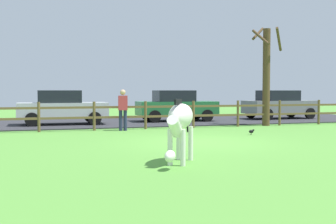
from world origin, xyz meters
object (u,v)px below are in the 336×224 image
object	(u,v)px
parked_car_silver	(62,107)
visitor_near_fence	(123,108)
parked_car_grey	(279,104)
zebra	(180,121)
crow_on_grass	(251,131)
parked_car_green	(176,105)
bare_tree	(266,74)

from	to	relation	value
parked_car_silver	visitor_near_fence	distance (m)	4.05
parked_car_grey	zebra	bearing A→B (deg)	-129.89
zebra	parked_car_grey	xyz separation A→B (m)	(10.13, 12.12, -0.08)
zebra	parked_car_silver	xyz separation A→B (m)	(-1.66, 11.54, -0.08)
crow_on_grass	parked_car_silver	xyz separation A→B (m)	(-6.19, 6.49, 0.72)
parked_car_silver	parked_car_grey	bearing A→B (deg)	2.84
parked_car_silver	parked_car_grey	world-z (taller)	same
visitor_near_fence	parked_car_grey	bearing A→B (deg)	22.65
parked_car_green	visitor_near_fence	world-z (taller)	visitor_near_fence
bare_tree	parked_car_grey	xyz separation A→B (m)	(2.95, 3.57, -1.52)
bare_tree	visitor_near_fence	world-z (taller)	bare_tree
visitor_near_fence	zebra	bearing A→B (deg)	-93.16
zebra	visitor_near_fence	world-z (taller)	visitor_near_fence
visitor_near_fence	crow_on_grass	bearing A→B (deg)	-36.67
crow_on_grass	parked_car_grey	bearing A→B (deg)	51.62
bare_tree	zebra	size ratio (longest dim) A/B	2.68
parked_car_green	crow_on_grass	bearing A→B (deg)	-86.08
zebra	parked_car_green	size ratio (longest dim) A/B	0.42
parked_car_silver	crow_on_grass	bearing A→B (deg)	-46.38
parked_car_green	parked_car_grey	distance (m)	6.09
zebra	parked_car_green	xyz separation A→B (m)	(4.04, 12.07, -0.08)
visitor_near_fence	parked_car_green	bearing A→B (deg)	47.94
zebra	visitor_near_fence	distance (m)	8.09
zebra	crow_on_grass	size ratio (longest dim) A/B	7.88
parked_car_green	parked_car_grey	xyz separation A→B (m)	(6.09, 0.05, 0.00)
crow_on_grass	bare_tree	bearing A→B (deg)	52.87
zebra	visitor_near_fence	bearing A→B (deg)	86.84
bare_tree	visitor_near_fence	distance (m)	6.90
parked_car_grey	visitor_near_fence	distance (m)	10.49
crow_on_grass	parked_car_green	xyz separation A→B (m)	(-0.48, 7.02, 0.72)
parked_car_silver	visitor_near_fence	xyz separation A→B (m)	(2.11, -3.46, 0.06)
crow_on_grass	parked_car_silver	bearing A→B (deg)	133.62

